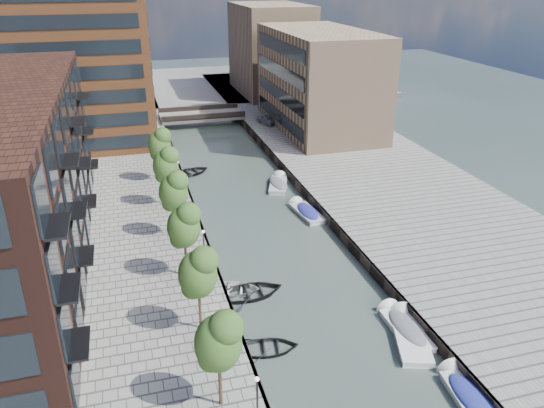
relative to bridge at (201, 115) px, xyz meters
name	(u,v)px	position (x,y,z in m)	size (l,w,h in m)	color
water	(248,200)	(0.00, -32.00, -1.39)	(300.00, 300.00, 0.00)	#38473F
quay_right	(384,181)	(16.00, -32.00, -0.89)	(20.00, 140.00, 1.00)	gray
quay_wall_left	(192,202)	(-6.10, -32.00, -0.89)	(0.25, 140.00, 1.00)	#332823
quay_wall_right	(302,190)	(6.10, -32.00, -0.89)	(0.25, 140.00, 1.00)	#332823
far_closure	(181,87)	(0.00, 28.00, -0.89)	(80.00, 40.00, 1.00)	gray
apartment_block	(20,183)	(-20.00, -42.00, 6.61)	(8.00, 38.00, 14.00)	black
tower	(73,26)	(-17.00, -7.00, 14.61)	(18.00, 18.00, 30.00)	brown
tan_block_near	(319,80)	(16.00, -10.00, 6.61)	(12.00, 25.00, 14.00)	tan
tan_block_far	(271,49)	(16.00, 16.00, 7.61)	(12.00, 20.00, 16.00)	tan
bridge	(201,115)	(0.00, 0.00, 0.00)	(13.00, 6.00, 1.30)	gray
tree_1	(218,340)	(-8.50, -61.00, 3.92)	(2.50, 2.50, 5.95)	#382619
tree_2	(198,271)	(-8.50, -54.00, 3.92)	(2.50, 2.50, 5.95)	#382619
tree_3	(184,224)	(-8.50, -47.00, 3.92)	(2.50, 2.50, 5.95)	#382619
tree_4	(173,190)	(-8.50, -40.00, 3.92)	(2.50, 2.50, 5.95)	#382619
tree_5	(165,164)	(-8.50, -33.00, 3.92)	(2.50, 2.50, 5.95)	#382619
tree_6	(159,143)	(-8.50, -26.00, 3.92)	(2.50, 2.50, 5.95)	#382619
lamp_0	(257,403)	(-7.20, -64.00, 2.12)	(0.24, 0.24, 4.12)	black
lamp_1	(204,249)	(-7.20, -48.00, 2.12)	(0.24, 0.24, 4.12)	black
lamp_2	(179,176)	(-7.20, -32.00, 2.12)	(0.24, 0.24, 4.12)	black
sloop_0	(268,351)	(-4.53, -56.29, -1.39)	(2.96, 4.14, 0.86)	black
sloop_1	(251,296)	(-4.07, -49.81, -1.39)	(3.63, 5.09, 1.05)	black
sloop_3	(232,292)	(-5.40, -48.95, -1.39)	(3.22, 4.50, 0.93)	silver
sloop_4	(191,174)	(-4.86, -22.39, -1.39)	(3.45, 4.83, 1.00)	black
motorboat_0	(470,397)	(5.47, -63.64, -1.17)	(2.54, 5.66, 1.82)	white
motorboat_1	(403,326)	(5.02, -56.66, -1.18)	(1.90, 5.28, 1.75)	white
motorboat_2	(408,333)	(5.06, -57.28, -1.28)	(3.67, 6.08, 1.92)	white
motorboat_3	(305,212)	(4.77, -36.92, -1.18)	(2.42, 5.47, 1.77)	beige
motorboat_4	(278,184)	(4.31, -28.82, -1.17)	(3.51, 5.63, 1.78)	silver
car	(267,120)	(9.11, -6.43, 0.25)	(1.52, 3.78, 1.29)	#A0A3A5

